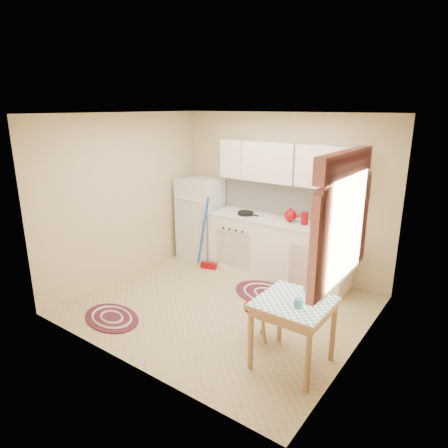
% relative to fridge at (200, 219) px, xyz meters
% --- Properties ---
extents(room_shell, '(3.64, 3.60, 2.52)m').
position_rel_fridge_xyz_m(room_shell, '(1.52, -1.01, 0.90)').
color(room_shell, tan).
rests_on(room_shell, ground).
extents(fridge, '(0.65, 0.60, 1.40)m').
position_rel_fridge_xyz_m(fridge, '(0.00, 0.00, 0.00)').
color(fridge, silver).
rests_on(fridge, ground).
extents(broom, '(0.30, 0.19, 1.20)m').
position_rel_fridge_xyz_m(broom, '(0.45, -0.35, -0.10)').
color(broom, '#1C4BAF').
rests_on(broom, ground).
extents(base_cabinets, '(2.25, 0.60, 0.88)m').
position_rel_fridge_xyz_m(base_cabinets, '(1.49, 0.05, -0.26)').
color(base_cabinets, white).
rests_on(base_cabinets, ground).
extents(countertop, '(2.27, 0.62, 0.04)m').
position_rel_fridge_xyz_m(countertop, '(1.49, 0.05, 0.20)').
color(countertop, silver).
rests_on(countertop, base_cabinets).
extents(frying_pan, '(0.29, 0.29, 0.05)m').
position_rel_fridge_xyz_m(frying_pan, '(0.93, 0.00, 0.24)').
color(frying_pan, black).
rests_on(frying_pan, countertop).
extents(red_kettle, '(0.21, 0.19, 0.20)m').
position_rel_fridge_xyz_m(red_kettle, '(1.69, 0.05, 0.32)').
color(red_kettle, maroon).
rests_on(red_kettle, countertop).
extents(red_canister, '(0.12, 0.12, 0.16)m').
position_rel_fridge_xyz_m(red_canister, '(1.92, 0.05, 0.30)').
color(red_canister, maroon).
rests_on(red_canister, countertop).
extents(table, '(0.72, 0.72, 0.72)m').
position_rel_fridge_xyz_m(table, '(2.71, -1.86, -0.34)').
color(table, tan).
rests_on(table, ground).
extents(stool, '(0.36, 0.36, 0.42)m').
position_rel_fridge_xyz_m(stool, '(2.19, -1.65, -0.49)').
color(stool, maroon).
rests_on(stool, ground).
extents(coffee_pot, '(0.14, 0.13, 0.25)m').
position_rel_fridge_xyz_m(coffee_pot, '(2.85, -1.74, 0.14)').
color(coffee_pot, teal).
rests_on(coffee_pot, table).
extents(mug, '(0.09, 0.09, 0.10)m').
position_rel_fridge_xyz_m(mug, '(2.80, -1.96, 0.07)').
color(mug, teal).
rests_on(mug, table).
extents(rug_center, '(1.21, 0.93, 0.02)m').
position_rel_fridge_xyz_m(rug_center, '(1.73, -0.63, -0.69)').
color(rug_center, maroon).
rests_on(rug_center, ground).
extents(rug_left, '(0.96, 0.73, 0.02)m').
position_rel_fridge_xyz_m(rug_left, '(0.45, -2.35, -0.69)').
color(rug_left, maroon).
rests_on(rug_left, ground).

